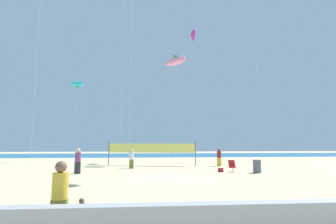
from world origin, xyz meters
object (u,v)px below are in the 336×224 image
(beachgoer_maroon_shirt, at_px, (219,156))
(toddler_figure, at_px, (81,214))
(beach_handbag, at_px, (221,170))
(beachgoer_white_shirt, at_px, (132,158))
(kite_cyan_tube, at_px, (77,84))
(mother_figure, at_px, (60,193))
(volleyball_net, at_px, (151,149))
(kite_magenta_delta, at_px, (192,35))
(beachgoer_plum_shirt, at_px, (78,160))
(folding_beach_chair, at_px, (232,166))
(kite_pink_inflatable, at_px, (176,61))
(trash_barrel, at_px, (257,166))

(beachgoer_maroon_shirt, bearing_deg, toddler_figure, -73.74)
(beach_handbag, bearing_deg, beachgoer_white_shirt, 151.71)
(kite_cyan_tube, bearing_deg, mother_figure, -76.90)
(beach_handbag, relative_size, kite_cyan_tube, 0.04)
(volleyball_net, xyz_separation_m, kite_magenta_delta, (6.25, 10.31, 16.61))
(kite_cyan_tube, bearing_deg, toddler_figure, -75.93)
(beachgoer_white_shirt, relative_size, kite_cyan_tube, 0.16)
(beachgoer_plum_shirt, height_order, volleyball_net, volleyball_net)
(beachgoer_maroon_shirt, relative_size, kite_magenta_delta, 0.09)
(mother_figure, bearing_deg, beachgoer_plum_shirt, 101.55)
(toddler_figure, bearing_deg, beachgoer_white_shirt, 90.67)
(mother_figure, height_order, toddler_figure, mother_figure)
(folding_beach_chair, relative_size, volleyball_net, 0.10)
(beach_handbag, distance_m, kite_magenta_delta, 25.02)
(toddler_figure, xyz_separation_m, kite_pink_inflatable, (5.38, 24.68, 11.78))
(toddler_figure, distance_m, volleyball_net, 20.66)
(kite_pink_inflatable, bearing_deg, volleyball_net, -126.08)
(mother_figure, relative_size, beach_handbag, 4.46)
(trash_barrel, bearing_deg, mother_figure, -129.91)
(beach_handbag, bearing_deg, toddler_figure, -118.87)
(beach_handbag, bearing_deg, mother_figure, -120.81)
(toddler_figure, height_order, beach_handbag, toddler_figure)
(beachgoer_plum_shirt, distance_m, kite_pink_inflatable, 18.10)
(kite_cyan_tube, relative_size, kite_pink_inflatable, 0.82)
(mother_figure, bearing_deg, toddler_figure, -8.99)
(mother_figure, relative_size, folding_beach_chair, 1.92)
(mother_figure, xyz_separation_m, volleyball_net, (2.89, 20.41, 0.73))
(beachgoer_white_shirt, height_order, kite_cyan_tube, kite_cyan_tube)
(beachgoer_white_shirt, distance_m, kite_pink_inflatable, 14.35)
(kite_magenta_delta, bearing_deg, beachgoer_plum_shirt, -124.13)
(beachgoer_plum_shirt, relative_size, kite_cyan_tube, 0.17)
(mother_figure, height_order, volleyball_net, volleyball_net)
(kite_magenta_delta, distance_m, kite_pink_inflatable, 9.19)
(folding_beach_chair, xyz_separation_m, beach_handbag, (-0.98, -0.16, -0.31))
(beachgoer_white_shirt, height_order, folding_beach_chair, beachgoer_white_shirt)
(volleyball_net, relative_size, kite_pink_inflatable, 0.68)
(mother_figure, distance_m, kite_magenta_delta, 36.44)
(mother_figure, height_order, beachgoer_white_shirt, mother_figure)
(beachgoer_white_shirt, relative_size, beachgoer_maroon_shirt, 0.95)
(beachgoer_maroon_shirt, distance_m, volleyball_net, 6.81)
(beachgoer_maroon_shirt, distance_m, trash_barrel, 6.52)
(beachgoer_white_shirt, relative_size, folding_beach_chair, 1.90)
(beachgoer_white_shirt, distance_m, beachgoer_plum_shirt, 5.42)
(mother_figure, bearing_deg, trash_barrel, 50.32)
(toddler_figure, height_order, trash_barrel, trash_barrel)
(beachgoer_white_shirt, bearing_deg, volleyball_net, 32.55)
(folding_beach_chair, bearing_deg, beachgoer_plum_shirt, 153.96)
(trash_barrel, relative_size, kite_magenta_delta, 0.05)
(trash_barrel, bearing_deg, beachgoer_maroon_shirt, 99.38)
(mother_figure, relative_size, beachgoer_white_shirt, 1.01)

